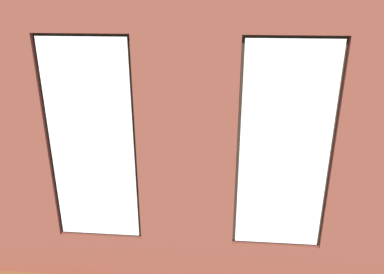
{
  "coord_description": "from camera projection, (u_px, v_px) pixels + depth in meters",
  "views": [
    {
      "loc": [
        -0.36,
        6.2,
        3.19
      ],
      "look_at": [
        0.14,
        0.4,
        0.91
      ],
      "focal_mm": 35.0,
      "sensor_mm": 36.0,
      "label": 1
    }
  ],
  "objects": [
    {
      "name": "couch_left",
      "position": [
        334.0,
        163.0,
        6.66
      ],
      "size": [
        0.95,
        1.8,
        0.8
      ],
      "rotation": [
        0.0,
        0.0,
        1.53
      ],
      "color": "black",
      "rests_on": "ground_plane"
    },
    {
      "name": "table_plant_small",
      "position": [
        198.0,
        139.0,
        7.18
      ],
      "size": [
        0.12,
        0.12,
        0.19
      ],
      "color": "brown",
      "rests_on": "coffee_table"
    },
    {
      "name": "remote_gray",
      "position": [
        171.0,
        144.0,
        7.22
      ],
      "size": [
        0.16,
        0.15,
        0.02
      ],
      "primitive_type": "cube",
      "rotation": [
        0.0,
        0.0,
        4.01
      ],
      "color": "#59595B",
      "rests_on": "coffee_table"
    },
    {
      "name": "candle_jar",
      "position": [
        178.0,
        143.0,
        7.11
      ],
      "size": [
        0.08,
        0.08,
        0.12
      ],
      "primitive_type": "cylinder",
      "color": "#B7333D",
      "rests_on": "coffee_table"
    },
    {
      "name": "coffee_table",
      "position": [
        179.0,
        149.0,
        7.15
      ],
      "size": [
        1.31,
        0.74,
        0.42
      ],
      "color": "olive",
      "rests_on": "ground_plane"
    },
    {
      "name": "potted_plant_mid_room_small",
      "position": [
        263.0,
        148.0,
        7.14
      ],
      "size": [
        0.33,
        0.33,
        0.61
      ],
      "color": "beige",
      "rests_on": "ground_plane"
    },
    {
      "name": "white_wall_right",
      "position": [
        24.0,
        81.0,
        6.36
      ],
      "size": [
        0.1,
        5.11,
        3.51
      ],
      "primitive_type": "cube",
      "color": "silver",
      "rests_on": "ground_plane"
    },
    {
      "name": "potted_plant_beside_window_right",
      "position": [
        80.0,
        195.0,
        4.82
      ],
      "size": [
        0.7,
        0.7,
        1.15
      ],
      "color": "#47423D",
      "rests_on": "ground_plane"
    },
    {
      "name": "remote_silver",
      "position": [
        157.0,
        147.0,
        7.05
      ],
      "size": [
        0.08,
        0.18,
        0.02
      ],
      "primitive_type": "cube",
      "rotation": [
        0.0,
        0.0,
        3.31
      ],
      "color": "#B2B2B7",
      "rests_on": "coffee_table"
    },
    {
      "name": "couch_by_window",
      "position": [
        199.0,
        223.0,
        4.94
      ],
      "size": [
        1.88,
        0.87,
        0.8
      ],
      "color": "black",
      "rests_on": "ground_plane"
    },
    {
      "name": "potted_plant_near_tv",
      "position": [
        68.0,
        145.0,
        6.17
      ],
      "size": [
        0.98,
        0.98,
        1.26
      ],
      "color": "gray",
      "rests_on": "ground_plane"
    },
    {
      "name": "ground_plane",
      "position": [
        201.0,
        177.0,
        6.96
      ],
      "size": [
        6.75,
        6.11,
        0.1
      ],
      "primitive_type": "cube",
      "color": "brown"
    },
    {
      "name": "brick_wall_with_windows",
      "position": [
        187.0,
        142.0,
        3.83
      ],
      "size": [
        6.15,
        0.3,
        3.51
      ],
      "color": "brown",
      "rests_on": "ground_plane"
    },
    {
      "name": "potted_plant_by_left_couch",
      "position": [
        298.0,
        136.0,
        7.95
      ],
      "size": [
        0.29,
        0.29,
        0.47
      ],
      "color": "gray",
      "rests_on": "ground_plane"
    },
    {
      "name": "potted_plant_corner_near_left",
      "position": [
        319.0,
        115.0,
        8.44
      ],
      "size": [
        0.52,
        0.52,
        0.88
      ],
      "color": "beige",
      "rests_on": "ground_plane"
    },
    {
      "name": "tv_flatscreen",
      "position": [
        60.0,
        114.0,
        7.09
      ],
      "size": [
        1.19,
        0.2,
        0.83
      ],
      "color": "black",
      "rests_on": "media_console"
    },
    {
      "name": "media_console",
      "position": [
        64.0,
        149.0,
        7.35
      ],
      "size": [
        1.15,
        0.42,
        0.59
      ],
      "primitive_type": "cube",
      "color": "black",
      "rests_on": "ground_plane"
    },
    {
      "name": "cup_ceramic",
      "position": [
        183.0,
        146.0,
        7.0
      ],
      "size": [
        0.09,
        0.09,
        0.1
      ],
      "primitive_type": "cylinder",
      "color": "#B23D38",
      "rests_on": "coffee_table"
    },
    {
      "name": "papasan_chair",
      "position": [
        173.0,
        120.0,
        8.51
      ],
      "size": [
        1.16,
        1.16,
        0.71
      ],
      "color": "olive",
      "rests_on": "ground_plane"
    }
  ]
}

